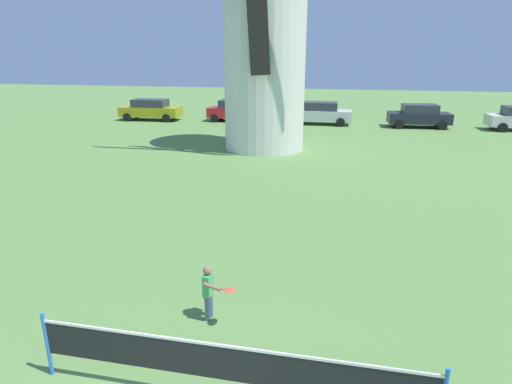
{
  "coord_description": "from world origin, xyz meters",
  "views": [
    {
      "loc": [
        1.9,
        -3.24,
        4.81
      ],
      "look_at": [
        0.46,
        3.55,
        2.57
      ],
      "focal_mm": 30.22,
      "sensor_mm": 36.0,
      "label": 1
    }
  ],
  "objects_px": {
    "parked_car_red": "(235,110)",
    "parked_car_mustard": "(151,109)",
    "tennis_net": "(226,363)",
    "windmill": "(265,27)",
    "parked_car_black": "(419,115)",
    "player_far": "(209,290)",
    "parked_car_silver": "(319,113)"
  },
  "relations": [
    {
      "from": "parked_car_mustard",
      "to": "parked_car_red",
      "type": "xyz_separation_m",
      "value": [
        6.36,
        0.8,
        -0.0
      ]
    },
    {
      "from": "player_far",
      "to": "parked_car_silver",
      "type": "height_order",
      "value": "parked_car_silver"
    },
    {
      "from": "parked_car_silver",
      "to": "parked_car_black",
      "type": "height_order",
      "value": "same"
    },
    {
      "from": "player_far",
      "to": "parked_car_mustard",
      "type": "distance_m",
      "value": 26.59
    },
    {
      "from": "player_far",
      "to": "parked_car_silver",
      "type": "xyz_separation_m",
      "value": [
        0.34,
        24.27,
        0.19
      ]
    },
    {
      "from": "player_far",
      "to": "parked_car_black",
      "type": "relative_size",
      "value": 0.26
    },
    {
      "from": "windmill",
      "to": "parked_car_mustard",
      "type": "height_order",
      "value": "windmill"
    },
    {
      "from": "parked_car_black",
      "to": "tennis_net",
      "type": "bearing_deg",
      "value": -103.29
    },
    {
      "from": "parked_car_red",
      "to": "parked_car_silver",
      "type": "height_order",
      "value": "same"
    },
    {
      "from": "windmill",
      "to": "parked_car_red",
      "type": "xyz_separation_m",
      "value": [
        -3.93,
        9.03,
        -5.24
      ]
    },
    {
      "from": "parked_car_silver",
      "to": "parked_car_red",
      "type": "bearing_deg",
      "value": 178.65
    },
    {
      "from": "parked_car_mustard",
      "to": "parked_car_silver",
      "type": "xyz_separation_m",
      "value": [
        12.55,
        0.66,
        -0.0
      ]
    },
    {
      "from": "parked_car_mustard",
      "to": "tennis_net",
      "type": "bearing_deg",
      "value": -62.88
    },
    {
      "from": "parked_car_mustard",
      "to": "parked_car_silver",
      "type": "bearing_deg",
      "value": 2.99
    },
    {
      "from": "windmill",
      "to": "tennis_net",
      "type": "distance_m",
      "value": 18.36
    },
    {
      "from": "windmill",
      "to": "player_far",
      "type": "height_order",
      "value": "windmill"
    },
    {
      "from": "windmill",
      "to": "player_far",
      "type": "relative_size",
      "value": 12.47
    },
    {
      "from": "windmill",
      "to": "tennis_net",
      "type": "relative_size",
      "value": 2.35
    },
    {
      "from": "windmill",
      "to": "parked_car_red",
      "type": "height_order",
      "value": "windmill"
    },
    {
      "from": "parked_car_mustard",
      "to": "parked_car_black",
      "type": "distance_m",
      "value": 19.3
    },
    {
      "from": "tennis_net",
      "to": "parked_car_mustard",
      "type": "xyz_separation_m",
      "value": [
        -13.09,
        25.56,
        0.12
      ]
    },
    {
      "from": "player_far",
      "to": "parked_car_silver",
      "type": "distance_m",
      "value": 24.28
    },
    {
      "from": "windmill",
      "to": "parked_car_silver",
      "type": "relative_size",
      "value": 3.02
    },
    {
      "from": "parked_car_silver",
      "to": "parked_car_black",
      "type": "distance_m",
      "value": 6.73
    },
    {
      "from": "parked_car_silver",
      "to": "parked_car_black",
      "type": "xyz_separation_m",
      "value": [
        6.73,
        -0.0,
        -0.0
      ]
    },
    {
      "from": "tennis_net",
      "to": "parked_car_silver",
      "type": "distance_m",
      "value": 26.22
    },
    {
      "from": "windmill",
      "to": "parked_car_red",
      "type": "distance_m",
      "value": 11.15
    },
    {
      "from": "parked_car_red",
      "to": "parked_car_mustard",
      "type": "bearing_deg",
      "value": -172.81
    },
    {
      "from": "tennis_net",
      "to": "player_far",
      "type": "height_order",
      "value": "tennis_net"
    },
    {
      "from": "windmill",
      "to": "parked_car_black",
      "type": "relative_size",
      "value": 3.29
    },
    {
      "from": "player_far",
      "to": "parked_car_black",
      "type": "height_order",
      "value": "parked_car_black"
    },
    {
      "from": "windmill",
      "to": "parked_car_red",
      "type": "bearing_deg",
      "value": 113.51
    }
  ]
}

